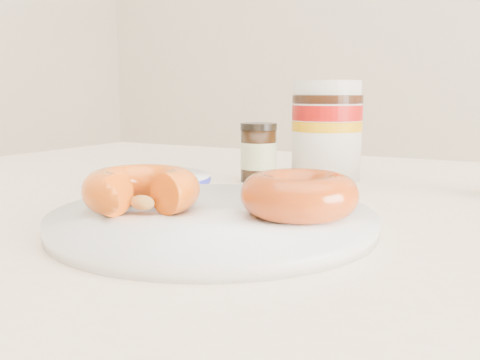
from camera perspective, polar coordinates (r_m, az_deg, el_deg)
The scene contains 7 objects.
dining_table at distance 0.60m, azimuth 11.31°, elevation -10.55°, with size 1.40×0.90×0.75m.
plate at distance 0.47m, azimuth -2.91°, elevation -4.15°, with size 0.29×0.29×0.01m.
donut_bitten at distance 0.48m, azimuth -10.44°, elevation -1.00°, with size 0.10×0.10×0.04m, color #D15F0B.
donut_whole at distance 0.46m, azimuth 6.34°, elevation -1.54°, with size 0.10×0.10×0.04m, color #9E320A.
nutella_jar at distance 0.73m, azimuth 9.24°, elevation 5.63°, with size 0.09×0.09×0.13m.
dark_jar at distance 0.71m, azimuth 1.98°, elevation 2.89°, with size 0.05×0.05×0.08m.
blue_rim_saucer at distance 0.68m, azimuth -9.56°, elevation -0.02°, with size 0.15×0.15×0.02m.
Camera 1 is at (0.16, -0.44, 0.87)m, focal length 40.00 mm.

